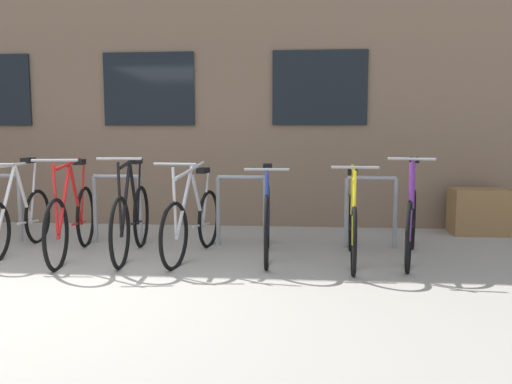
# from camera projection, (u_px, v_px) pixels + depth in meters

# --- Properties ---
(ground_plane) EXTENTS (42.00, 42.00, 0.00)m
(ground_plane) POSITION_uv_depth(u_px,v_px,m) (45.00, 290.00, 4.35)
(ground_plane) COLOR #9E998E
(storefront_building) EXTENTS (28.00, 7.92, 5.32)m
(storefront_building) POSITION_uv_depth(u_px,v_px,m) (201.00, 71.00, 11.13)
(storefront_building) COLOR #7A604C
(storefront_building) RESTS_ON ground
(bike_rack) EXTENTS (6.60, 0.05, 0.83)m
(bike_rack) POSITION_uv_depth(u_px,v_px,m) (117.00, 201.00, 6.18)
(bike_rack) COLOR gray
(bike_rack) RESTS_ON ground
(bicycle_red) EXTENTS (0.44, 1.79, 1.09)m
(bicycle_red) POSITION_uv_depth(u_px,v_px,m) (72.00, 220.00, 5.53)
(bicycle_red) COLOR black
(bicycle_red) RESTS_ON ground
(bicycle_silver) EXTENTS (0.45, 1.70, 1.05)m
(bicycle_silver) POSITION_uv_depth(u_px,v_px,m) (193.00, 222.00, 5.53)
(bicycle_silver) COLOR black
(bicycle_silver) RESTS_ON ground
(bicycle_white) EXTENTS (0.44, 1.68, 1.06)m
(bicycle_white) POSITION_uv_depth(u_px,v_px,m) (18.00, 218.00, 5.77)
(bicycle_white) COLOR black
(bicycle_white) RESTS_ON ground
(bicycle_purple) EXTENTS (0.57, 1.73, 1.11)m
(bicycle_purple) POSITION_uv_depth(u_px,v_px,m) (411.00, 222.00, 5.43)
(bicycle_purple) COLOR black
(bicycle_purple) RESTS_ON ground
(bicycle_yellow) EXTENTS (0.44, 1.71, 1.04)m
(bicycle_yellow) POSITION_uv_depth(u_px,v_px,m) (352.00, 225.00, 5.34)
(bicycle_yellow) COLOR black
(bicycle_yellow) RESTS_ON ground
(bicycle_blue) EXTENTS (0.44, 1.72, 1.00)m
(bicycle_blue) POSITION_uv_depth(u_px,v_px,m) (267.00, 220.00, 5.53)
(bicycle_blue) COLOR black
(bicycle_blue) RESTS_ON ground
(bicycle_black) EXTENTS (0.44, 1.71, 1.10)m
(bicycle_black) POSITION_uv_depth(u_px,v_px,m) (131.00, 219.00, 5.56)
(bicycle_black) COLOR black
(bicycle_black) RESTS_ON ground
(planter_box) EXTENTS (0.70, 0.44, 0.60)m
(planter_box) POSITION_uv_depth(u_px,v_px,m) (478.00, 211.00, 6.77)
(planter_box) COLOR olive
(planter_box) RESTS_ON ground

